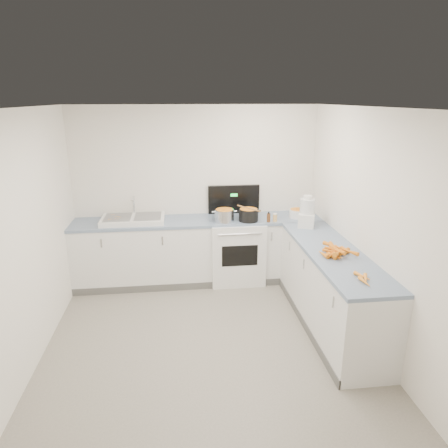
{
  "coord_description": "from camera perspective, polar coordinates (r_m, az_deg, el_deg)",
  "views": [
    {
      "loc": [
        -0.27,
        -3.71,
        2.59
      ],
      "look_at": [
        0.3,
        1.1,
        1.05
      ],
      "focal_mm": 32.0,
      "sensor_mm": 36.0,
      "label": 1
    }
  ],
  "objects": [
    {
      "name": "food_processor",
      "position": [
        5.41,
        11.75,
        1.51
      ],
      "size": [
        0.28,
        0.31,
        0.42
      ],
      "color": "white",
      "rests_on": "counter_right"
    },
    {
      "name": "wall_right",
      "position": [
        4.43,
        20.77,
        -1.14
      ],
      "size": [
        0.0,
        4.0,
        2.5
      ],
      "primitive_type": null,
      "rotation": [
        1.57,
        0.0,
        -1.57
      ],
      "color": "white",
      "rests_on": "ground"
    },
    {
      "name": "black_pot",
      "position": [
        5.57,
        3.52,
        1.2
      ],
      "size": [
        0.3,
        0.3,
        0.19
      ],
      "primitive_type": "cylinder",
      "rotation": [
        0.0,
        0.0,
        0.13
      ],
      "color": "black",
      "rests_on": "stove"
    },
    {
      "name": "mixing_bowl",
      "position": [
        5.83,
        10.53,
        1.51
      ],
      "size": [
        0.33,
        0.33,
        0.12
      ],
      "primitive_type": "cylinder",
      "rotation": [
        0.0,
        0.0,
        -0.39
      ],
      "color": "white",
      "rests_on": "counter_back"
    },
    {
      "name": "steel_pot",
      "position": [
        5.52,
        0.06,
        1.11
      ],
      "size": [
        0.31,
        0.31,
        0.2
      ],
      "primitive_type": "cylinder",
      "rotation": [
        0.0,
        0.0,
        0.16
      ],
      "color": "silver",
      "rests_on": "stove"
    },
    {
      "name": "stove",
      "position": [
        5.85,
        1.75,
        -3.56
      ],
      "size": [
        0.76,
        0.65,
        1.36
      ],
      "color": "white",
      "rests_on": "ground"
    },
    {
      "name": "sink",
      "position": [
        5.68,
        -12.86,
        0.69
      ],
      "size": [
        0.86,
        0.52,
        0.31
      ],
      "color": "white",
      "rests_on": "counter_back"
    },
    {
      "name": "wall_front",
      "position": [
        2.19,
        1.96,
        -20.14
      ],
      "size": [
        3.5,
        0.0,
        2.5
      ],
      "primitive_type": null,
      "rotation": [
        -1.57,
        0.0,
        0.0
      ],
      "color": "white",
      "rests_on": "ground"
    },
    {
      "name": "ceiling",
      "position": [
        3.72,
        -2.69,
        16.25
      ],
      "size": [
        3.5,
        4.0,
        0.0
      ],
      "primitive_type": null,
      "rotation": [
        3.14,
        0.0,
        0.0
      ],
      "color": "white",
      "rests_on": "ground"
    },
    {
      "name": "extract_bottle",
      "position": [
        5.55,
        6.38,
        0.89
      ],
      "size": [
        0.05,
        0.05,
        0.12
      ],
      "primitive_type": "cylinder",
      "color": "#593319",
      "rests_on": "counter_back"
    },
    {
      "name": "wall_left",
      "position": [
        4.21,
        -26.96,
        -2.91
      ],
      "size": [
        0.0,
        4.0,
        2.5
      ],
      "primitive_type": null,
      "rotation": [
        1.57,
        0.0,
        1.57
      ],
      "color": "white",
      "rests_on": "ground"
    },
    {
      "name": "floor",
      "position": [
        4.53,
        -2.22,
        -17.24
      ],
      "size": [
        3.5,
        4.0,
        0.0
      ],
      "primitive_type": null,
      "color": "gray",
      "rests_on": "ground"
    },
    {
      "name": "counter_back",
      "position": [
        5.81,
        -3.65,
        -3.77
      ],
      "size": [
        3.5,
        0.62,
        0.94
      ],
      "color": "white",
      "rests_on": "ground"
    },
    {
      "name": "counter_right",
      "position": [
        4.85,
        14.96,
        -8.92
      ],
      "size": [
        0.62,
        2.2,
        0.94
      ],
      "color": "white",
      "rests_on": "ground"
    },
    {
      "name": "wall_back",
      "position": [
        5.87,
        -3.97,
        4.4
      ],
      "size": [
        3.5,
        0.0,
        2.5
      ],
      "primitive_type": null,
      "rotation": [
        1.57,
        0.0,
        0.0
      ],
      "color": "white",
      "rests_on": "ground"
    },
    {
      "name": "spice_jar",
      "position": [
        5.59,
        7.3,
        0.86
      ],
      "size": [
        0.06,
        0.06,
        0.1
      ],
      "primitive_type": "cylinder",
      "color": "#E5B266",
      "rests_on": "counter_back"
    },
    {
      "name": "wooden_spoon",
      "position": [
        5.54,
        3.54,
        2.25
      ],
      "size": [
        0.27,
        0.36,
        0.02
      ],
      "primitive_type": "cylinder",
      "rotation": [
        1.57,
        0.0,
        0.63
      ],
      "color": "#AD7A47",
      "rests_on": "black_pot"
    },
    {
      "name": "peeled_carrots",
      "position": [
        4.01,
        19.38,
        -7.4
      ],
      "size": [
        0.12,
        0.31,
        0.04
      ],
      "color": "orange",
      "rests_on": "counter_right"
    },
    {
      "name": "peelings",
      "position": [
        5.68,
        -15.42,
        0.92
      ],
      "size": [
        0.17,
        0.27,
        0.01
      ],
      "color": "tan",
      "rests_on": "sink"
    },
    {
      "name": "carrot_pile",
      "position": [
        4.56,
        15.75,
        -3.79
      ],
      "size": [
        0.41,
        0.43,
        0.09
      ],
      "color": "orange",
      "rests_on": "counter_right"
    }
  ]
}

